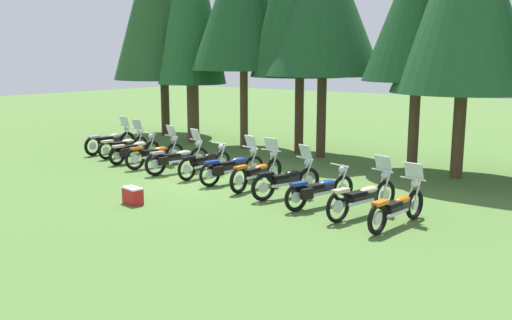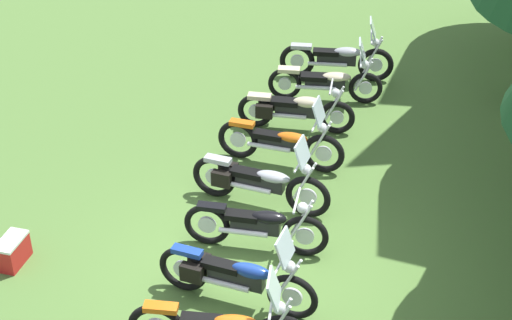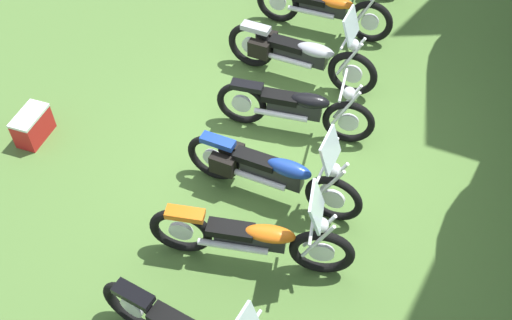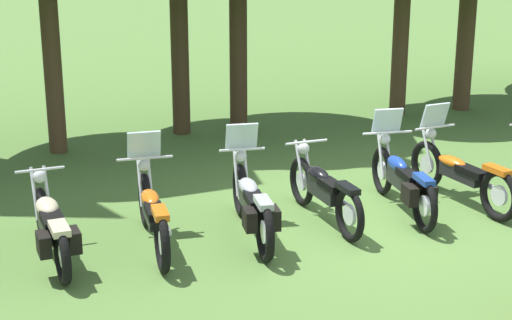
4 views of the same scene
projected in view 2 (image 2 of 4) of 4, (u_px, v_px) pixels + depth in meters
ground_plane at (243, 270)px, 11.85m from camera, size 80.00×80.00×0.00m
motorcycle_0 at (338, 59)px, 16.88m from camera, size 0.71×2.41×1.38m
motorcycle_1 at (327, 81)px, 16.06m from camera, size 0.77×2.31×1.35m
motorcycle_2 at (294, 109)px, 15.09m from camera, size 0.63×2.24×0.99m
motorcycle_3 at (282, 142)px, 14.04m from camera, size 0.78×2.29×1.38m
motorcycle_4 at (258, 181)px, 12.98m from camera, size 0.89×2.34×1.39m
motorcycle_5 at (257, 226)px, 12.02m from camera, size 0.65×2.23×1.01m
motorcycle_6 at (235, 276)px, 11.01m from camera, size 0.93×2.31×1.38m
picnic_cooler at (13, 251)px, 11.88m from camera, size 0.61×0.40×0.44m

